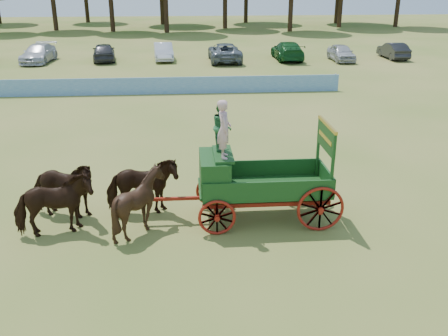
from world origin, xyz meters
TOP-DOWN VIEW (x-y plane):
  - ground at (0.00, 0.00)m, footprint 160.00×160.00m
  - horse_lead_left at (-1.65, 0.09)m, footprint 2.39×1.53m
  - horse_lead_right at (-1.65, 1.19)m, footprint 2.38×1.51m
  - horse_wheel_left at (0.75, 0.09)m, footprint 1.90×1.75m
  - horse_wheel_right at (0.75, 1.19)m, footprint 2.29×1.21m
  - farm_dray at (3.71, 0.65)m, footprint 6.00×2.00m
  - sponsor_banner at (-1.00, 18.00)m, footprint 26.00×0.08m
  - parked_cars at (-3.06, 30.39)m, footprint 48.45×6.30m

SIDE VIEW (x-z plane):
  - ground at x=0.00m, z-range 0.00..0.00m
  - sponsor_banner at x=-1.00m, z-range 0.00..1.05m
  - parked_cars at x=-3.06m, z-range -0.04..1.56m
  - horse_lead_left at x=-1.65m, z-range 0.00..1.86m
  - horse_lead_right at x=-1.65m, z-range 0.00..1.86m
  - horse_wheel_right at x=0.75m, z-range 0.00..1.86m
  - horse_wheel_left at x=0.75m, z-range 0.00..1.86m
  - farm_dray at x=3.71m, z-range -0.30..3.52m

